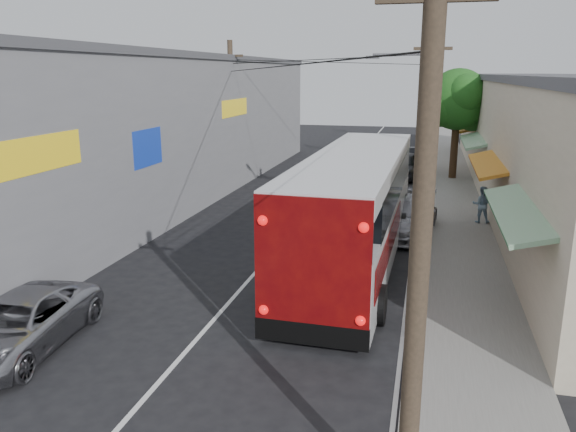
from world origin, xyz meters
name	(u,v)px	position (x,y,z in m)	size (l,w,h in m)	color
ground	(148,394)	(0.00, 0.00, 0.00)	(120.00, 120.00, 0.00)	black
sidewalk	(450,199)	(6.50, 20.00, 0.06)	(3.00, 80.00, 0.12)	slate
building_right	(544,137)	(10.99, 22.00, 3.15)	(7.09, 40.00, 6.25)	beige
building_left	(159,125)	(-8.50, 18.00, 3.65)	(7.20, 36.00, 7.25)	gray
utility_poles	(387,117)	(3.13, 20.33, 4.13)	(11.80, 45.28, 8.00)	#473828
street_tree	(459,102)	(6.87, 26.02, 4.67)	(4.40, 4.00, 6.60)	#3F2B19
coach_bus	(356,208)	(3.00, 9.11, 1.96)	(3.25, 13.19, 3.78)	silver
jeepney	(19,325)	(-3.80, 1.00, 0.65)	(2.14, 4.65, 1.29)	#A9A9B0
parked_suv	(407,216)	(4.60, 13.24, 0.73)	(2.05, 5.04, 1.46)	#929198
parked_car_mid	(403,165)	(3.80, 25.88, 0.79)	(1.86, 4.63, 1.58)	#242529
parked_car_far	(407,159)	(3.98, 28.63, 0.75)	(1.58, 4.53, 1.49)	black
pedestrian_near	(428,204)	(5.40, 15.02, 0.89)	(0.56, 0.37, 1.53)	#C06578
pedestrian_far	(482,204)	(7.60, 15.34, 0.90)	(0.76, 0.59, 1.57)	#87AAC5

